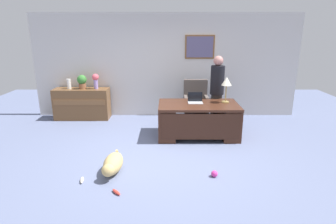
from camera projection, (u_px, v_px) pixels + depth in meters
ground_plane at (166, 154)px, 5.26m from camera, size 12.00×12.00×0.00m
back_wall at (168, 66)px, 7.37m from camera, size 7.00×0.16×2.70m
desk at (199, 119)px, 6.05m from camera, size 1.72×0.99×0.74m
credenza at (84, 104)px, 7.32m from camera, size 1.41×0.50×0.81m
armchair at (197, 103)px, 7.04m from camera, size 0.60×0.59×1.06m
person_standing at (218, 91)px, 6.50m from camera, size 0.32×0.32×1.71m
dog_lying at (114, 164)px, 4.54m from camera, size 0.34×0.80×0.30m
laptop at (196, 100)px, 6.07m from camera, size 0.32×0.22×0.22m
desk_lamp at (228, 83)px, 5.98m from camera, size 0.22×0.22×0.56m
vase_with_flowers at (97, 80)px, 7.13m from camera, size 0.17×0.17×0.39m
vase_empty at (70, 84)px, 7.17m from camera, size 0.11×0.11×0.26m
potted_plant at (83, 81)px, 7.15m from camera, size 0.24×0.24×0.36m
dog_toy_ball at (216, 174)px, 4.44m from camera, size 0.11×0.11×0.11m
dog_toy_bone at (117, 192)px, 3.99m from camera, size 0.16×0.17×0.05m
dog_toy_plush at (83, 180)px, 4.31m from camera, size 0.08×0.19×0.05m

